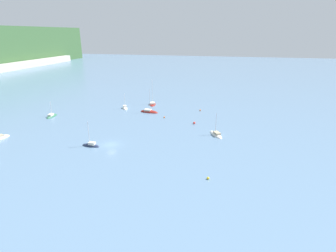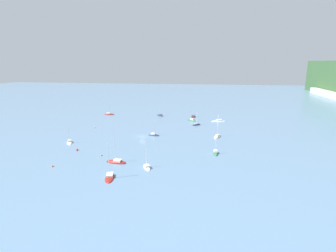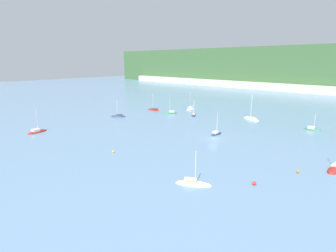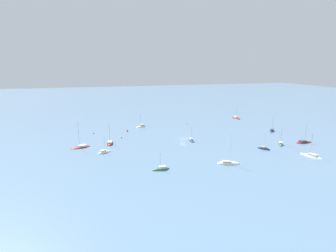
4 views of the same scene
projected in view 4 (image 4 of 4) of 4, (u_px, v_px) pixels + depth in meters
ground_plane at (183, 138)px, 119.58m from camera, size 600.00×600.00×0.00m
sailboat_0 at (311, 156)px, 96.22m from camera, size 4.85×8.55×9.14m
sailboat_1 at (228, 164)px, 88.95m from camera, size 7.99×4.49×11.18m
sailboat_2 at (81, 147)px, 106.48m from camera, size 8.20×4.66×11.23m
sailboat_3 at (280, 144)px, 110.49m from camera, size 4.95×6.18×8.64m
sailboat_4 at (161, 169)px, 84.12m from camera, size 5.81×2.12×6.51m
sailboat_5 at (104, 152)px, 100.27m from camera, size 5.82×4.24×7.04m
sailboat_6 at (264, 149)px, 104.52m from camera, size 4.31×5.17×7.98m
sailboat_7 at (110, 144)px, 111.63m from camera, size 3.62×7.63×10.02m
sailboat_8 at (191, 141)px, 115.55m from camera, size 1.82×5.21×7.83m
sailboat_9 at (141, 127)px, 141.90m from camera, size 7.05×5.28×7.53m
sailboat_10 at (304, 142)px, 113.14m from camera, size 7.89×2.79×8.64m
sailboat_11 at (236, 118)px, 163.78m from camera, size 3.59×7.03×8.83m
sailboat_12 at (272, 131)px, 132.64m from camera, size 5.70×5.70×8.21m
mooring_buoy_0 at (127, 131)px, 132.13m from camera, size 0.78×0.78×0.78m
mooring_buoy_1 at (121, 137)px, 120.18m from camera, size 0.55×0.55×0.55m
mooring_buoy_2 at (187, 123)px, 148.92m from camera, size 0.55×0.55×0.55m
mooring_buoy_3 at (94, 133)px, 127.85m from camera, size 0.58×0.58×0.58m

